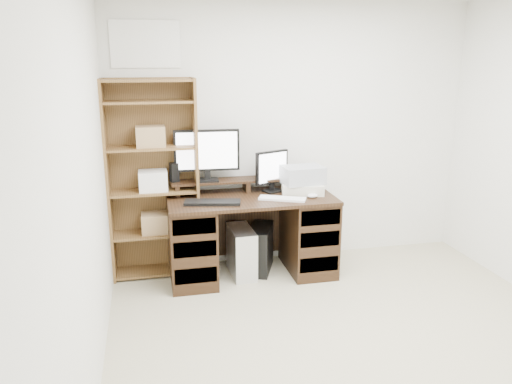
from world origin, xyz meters
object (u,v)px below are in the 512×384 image
object	(u,v)px
tower_silver	(241,251)
bookshelf	(153,178)
monitor_wide	(207,152)
printer	(302,188)
tower_black	(261,249)
monitor_small	(272,170)
desk	(251,234)

from	to	relation	value
tower_silver	bookshelf	xyz separation A→B (m)	(-0.77, 0.21, 0.69)
monitor_wide	bookshelf	distance (m)	0.54
bookshelf	printer	bearing A→B (deg)	-8.08
monitor_wide	bookshelf	size ratio (longest dim) A/B	0.33
monitor_wide	tower_black	world-z (taller)	monitor_wide
monitor_small	printer	distance (m)	0.33
tower_silver	bookshelf	distance (m)	1.05
desk	monitor_small	distance (m)	0.63
monitor_small	tower_black	world-z (taller)	monitor_small
desk	tower_silver	xyz separation A→B (m)	(-0.09, 0.00, -0.16)
monitor_small	tower_silver	world-z (taller)	monitor_small
bookshelf	tower_silver	bearing A→B (deg)	-15.36
printer	tower_black	distance (m)	0.70
desk	bookshelf	xyz separation A→B (m)	(-0.86, 0.21, 0.53)
monitor_small	bookshelf	xyz separation A→B (m)	(-1.09, 0.07, -0.04)
monitor_small	tower_black	distance (m)	0.76
monitor_wide	printer	distance (m)	0.94
printer	desk	bearing A→B (deg)	-165.32
tower_silver	bookshelf	world-z (taller)	bookshelf
desk	printer	size ratio (longest dim) A/B	3.97
desk	monitor_small	xyz separation A→B (m)	(0.23, 0.14, 0.57)
monitor_wide	monitor_small	world-z (taller)	monitor_wide
desk	tower_black	world-z (taller)	desk
tower_black	bookshelf	bearing A→B (deg)	-167.94
desk	printer	world-z (taller)	printer
tower_black	bookshelf	xyz separation A→B (m)	(-0.96, 0.16, 0.70)
printer	tower_silver	xyz separation A→B (m)	(-0.58, -0.02, -0.57)
desk	tower_silver	distance (m)	0.19
monitor_small	tower_black	size ratio (longest dim) A/B	0.81
desk	monitor_wide	size ratio (longest dim) A/B	2.52
desk	tower_black	xyz separation A→B (m)	(0.10, 0.05, -0.17)
desk	printer	xyz separation A→B (m)	(0.49, 0.02, 0.41)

